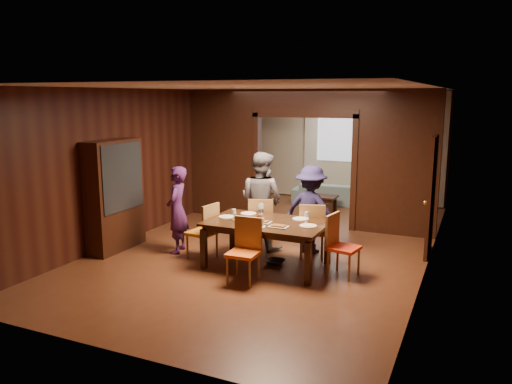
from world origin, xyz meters
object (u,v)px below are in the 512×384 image
at_px(person_grey, 261,200).
at_px(chair_far_l, 261,223).
at_px(dining_table, 267,244).
at_px(chair_far_r, 312,230).
at_px(sofa, 329,193).
at_px(chair_left, 202,231).
at_px(chair_near, 243,251).
at_px(person_navy, 311,209).
at_px(hutch, 114,195).
at_px(coffee_table, 320,204).
at_px(person_purple, 177,210).
at_px(chair_right, 344,246).

distance_m(person_grey, chair_far_l, 0.42).
bearing_deg(dining_table, chair_far_r, 55.93).
height_order(sofa, chair_left, chair_left).
xyz_separation_m(chair_left, chair_near, (1.15, -0.75, 0.00)).
xyz_separation_m(person_grey, sofa, (0.10, 4.18, -0.62)).
xyz_separation_m(person_navy, chair_near, (-0.46, -1.84, -0.30)).
distance_m(chair_left, hutch, 1.77).
bearing_deg(chair_far_l, coffee_table, -111.23).
xyz_separation_m(person_grey, chair_far_r, (1.02, -0.14, -0.40)).
xyz_separation_m(person_navy, sofa, (-0.81, 4.07, -0.51)).
relative_size(person_purple, coffee_table, 1.94).
bearing_deg(chair_right, chair_left, 103.05).
distance_m(sofa, chair_far_r, 4.43).
relative_size(coffee_table, chair_far_r, 0.82).
bearing_deg(person_grey, chair_left, 67.38).
bearing_deg(chair_far_r, person_grey, -25.21).
distance_m(chair_right, chair_far_l, 1.87).
bearing_deg(dining_table, coffee_table, 94.76).
xyz_separation_m(chair_right, chair_near, (-1.30, -0.88, 0.00)).
bearing_deg(coffee_table, chair_far_r, -75.48).
xyz_separation_m(person_grey, coffee_table, (0.15, 3.20, -0.69)).
bearing_deg(chair_right, person_grey, 74.42).
xyz_separation_m(coffee_table, chair_far_l, (-0.11, -3.30, 0.28)).
bearing_deg(chair_right, chair_far_r, 56.56).
distance_m(person_purple, coffee_table, 4.34).
xyz_separation_m(person_purple, chair_near, (1.71, -0.86, -0.29)).
relative_size(sofa, hutch, 0.93).
distance_m(dining_table, chair_far_r, 0.94).
height_order(sofa, chair_far_l, chair_far_l).
bearing_deg(dining_table, person_grey, 118.35).
xyz_separation_m(person_purple, chair_right, (3.01, 0.02, -0.29)).
distance_m(sofa, coffee_table, 0.98).
height_order(person_grey, chair_near, person_grey).
distance_m(person_navy, sofa, 4.18).
bearing_deg(coffee_table, hutch, -120.02).
bearing_deg(chair_near, sofa, 91.20).
bearing_deg(chair_left, chair_right, 101.32).
bearing_deg(sofa, person_navy, 96.29).
bearing_deg(chair_right, person_purple, 100.38).
distance_m(sofa, chair_near, 5.92).
distance_m(sofa, hutch, 5.94).
relative_size(person_grey, sofa, 0.96).
xyz_separation_m(person_purple, sofa, (1.35, 5.04, -0.50)).
bearing_deg(chair_far_r, chair_near, 53.16).
bearing_deg(chair_near, coffee_table, 91.31).
bearing_deg(chair_left, coffee_table, 176.92).
distance_m(person_purple, chair_far_r, 2.40).
xyz_separation_m(person_grey, person_navy, (0.91, 0.12, -0.11)).
height_order(person_purple, chair_far_l, person_purple).
xyz_separation_m(person_purple, coffee_table, (1.40, 4.06, -0.57)).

